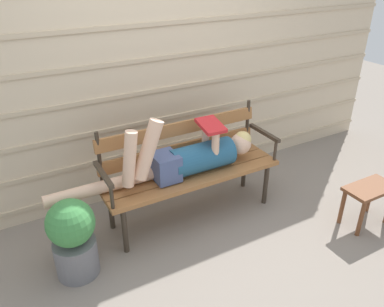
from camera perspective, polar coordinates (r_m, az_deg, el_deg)
ground_plane at (r=3.46m, az=0.43°, el=-9.50°), size 12.00×12.00×0.00m
house_siding at (r=3.49m, az=-5.11°, el=11.84°), size 5.43×0.08×2.28m
park_bench at (r=3.28m, az=-0.56°, el=-1.56°), size 1.56×0.45×0.89m
reclining_person at (r=3.15m, az=-0.94°, el=-0.65°), size 1.79×0.26×0.59m
footstool at (r=3.56m, az=24.88°, el=-5.60°), size 0.44×0.24×0.37m
potted_plant at (r=2.87m, az=-17.33°, el=-11.83°), size 0.34×0.34×0.62m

